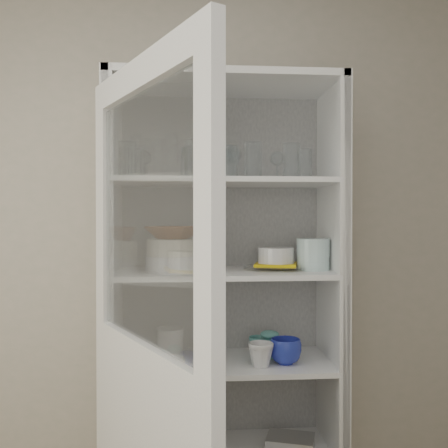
% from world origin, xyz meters
% --- Properties ---
extents(wall_back, '(3.60, 0.02, 2.60)m').
position_xyz_m(wall_back, '(0.00, 1.50, 1.30)').
color(wall_back, '#AEA997').
rests_on(wall_back, ground).
extents(pantry_cabinet, '(1.00, 0.45, 2.10)m').
position_xyz_m(pantry_cabinet, '(0.20, 1.34, 0.94)').
color(pantry_cabinet, silver).
rests_on(pantry_cabinet, floor).
extents(cupboard_door, '(0.44, 0.82, 2.00)m').
position_xyz_m(cupboard_door, '(-0.10, 0.65, 0.87)').
color(cupboard_door, silver).
rests_on(cupboard_door, floor).
extents(tumbler_0, '(0.08, 0.08, 0.15)m').
position_xyz_m(tumbler_0, '(-0.21, 1.16, 1.74)').
color(tumbler_0, silver).
rests_on(tumbler_0, shelf_glass).
extents(tumbler_1, '(0.10, 0.10, 0.15)m').
position_xyz_m(tumbler_1, '(0.06, 1.14, 1.74)').
color(tumbler_1, silver).
rests_on(tumbler_1, shelf_glass).
extents(tumbler_2, '(0.09, 0.09, 0.13)m').
position_xyz_m(tumbler_2, '(0.22, 1.14, 1.73)').
color(tumbler_2, silver).
rests_on(tumbler_2, shelf_glass).
extents(tumbler_3, '(0.08, 0.08, 0.12)m').
position_xyz_m(tumbler_3, '(0.04, 1.17, 1.72)').
color(tumbler_3, silver).
rests_on(tumbler_3, shelf_glass).
extents(tumbler_4, '(0.10, 0.10, 0.15)m').
position_xyz_m(tumbler_4, '(0.48, 1.17, 1.74)').
color(tumbler_4, silver).
rests_on(tumbler_4, shelf_glass).
extents(tumbler_5, '(0.08, 0.08, 0.15)m').
position_xyz_m(tumbler_5, '(0.31, 1.16, 1.74)').
color(tumbler_5, silver).
rests_on(tumbler_5, shelf_glass).
extents(tumbler_6, '(0.07, 0.07, 0.12)m').
position_xyz_m(tumbler_6, '(0.53, 1.15, 1.72)').
color(tumbler_6, silver).
rests_on(tumbler_6, shelf_glass).
extents(tumbler_7, '(0.07, 0.07, 0.13)m').
position_xyz_m(tumbler_7, '(-0.19, 1.27, 1.73)').
color(tumbler_7, silver).
rests_on(tumbler_7, shelf_glass).
extents(tumbler_8, '(0.08, 0.08, 0.14)m').
position_xyz_m(tumbler_8, '(0.06, 1.26, 1.73)').
color(tumbler_8, silver).
rests_on(tumbler_8, shelf_glass).
extents(tumbler_9, '(0.09, 0.09, 0.14)m').
position_xyz_m(tumbler_9, '(0.15, 1.27, 1.73)').
color(tumbler_9, silver).
rests_on(tumbler_9, shelf_glass).
extents(goblet_0, '(0.07, 0.07, 0.15)m').
position_xyz_m(goblet_0, '(-0.16, 1.36, 1.74)').
color(goblet_0, silver).
rests_on(goblet_0, shelf_glass).
extents(goblet_1, '(0.08, 0.08, 0.18)m').
position_xyz_m(goblet_1, '(0.25, 1.39, 1.75)').
color(goblet_1, silver).
rests_on(goblet_1, shelf_glass).
extents(goblet_2, '(0.07, 0.07, 0.17)m').
position_xyz_m(goblet_2, '(0.21, 1.35, 1.74)').
color(goblet_2, silver).
rests_on(goblet_2, shelf_glass).
extents(goblet_3, '(0.07, 0.07, 0.16)m').
position_xyz_m(goblet_3, '(0.46, 1.38, 1.74)').
color(goblet_3, silver).
rests_on(goblet_3, shelf_glass).
extents(plate_stack_front, '(0.24, 0.24, 0.07)m').
position_xyz_m(plate_stack_front, '(-0.02, 1.23, 1.30)').
color(plate_stack_front, silver).
rests_on(plate_stack_front, shelf_plates).
extents(plate_stack_back, '(0.19, 0.19, 0.11)m').
position_xyz_m(plate_stack_back, '(-0.02, 1.37, 1.32)').
color(plate_stack_back, silver).
rests_on(plate_stack_back, shelf_plates).
extents(cream_bowl, '(0.28, 0.28, 0.07)m').
position_xyz_m(cream_bowl, '(-0.02, 1.23, 1.37)').
color(cream_bowl, beige).
rests_on(cream_bowl, plate_stack_front).
extents(terracotta_bowl, '(0.30, 0.30, 0.05)m').
position_xyz_m(terracotta_bowl, '(-0.02, 1.23, 1.43)').
color(terracotta_bowl, '#632F13').
rests_on(terracotta_bowl, cream_bowl).
extents(glass_platter, '(0.32, 0.32, 0.02)m').
position_xyz_m(glass_platter, '(0.43, 1.28, 1.27)').
color(glass_platter, silver).
rests_on(glass_platter, shelf_plates).
extents(yellow_trivet, '(0.22, 0.22, 0.01)m').
position_xyz_m(yellow_trivet, '(0.43, 1.28, 1.28)').
color(yellow_trivet, '#EBAD14').
rests_on(yellow_trivet, glass_platter).
extents(white_ramekin, '(0.18, 0.18, 0.07)m').
position_xyz_m(white_ramekin, '(0.43, 1.28, 1.33)').
color(white_ramekin, silver).
rests_on(white_ramekin, yellow_trivet).
extents(grey_bowl_stack, '(0.14, 0.14, 0.14)m').
position_xyz_m(grey_bowl_stack, '(0.60, 1.25, 1.33)').
color(grey_bowl_stack, silver).
rests_on(grey_bowl_stack, shelf_plates).
extents(mug_blue, '(0.15, 0.15, 0.11)m').
position_xyz_m(mug_blue, '(0.46, 1.20, 0.92)').
color(mug_blue, '#1D34A2').
rests_on(mug_blue, shelf_mugs).
extents(mug_teal, '(0.11, 0.11, 0.09)m').
position_xyz_m(mug_teal, '(0.36, 1.33, 0.90)').
color(mug_teal, '#177A6D').
rests_on(mug_teal, shelf_mugs).
extents(mug_white, '(0.13, 0.13, 0.10)m').
position_xyz_m(mug_white, '(0.35, 1.16, 0.91)').
color(mug_white, silver).
rests_on(mug_white, shelf_mugs).
extents(teal_jar, '(0.09, 0.09, 0.10)m').
position_xyz_m(teal_jar, '(0.41, 1.30, 0.91)').
color(teal_jar, '#177A6D').
rests_on(teal_jar, shelf_mugs).
extents(measuring_cups, '(0.10, 0.10, 0.04)m').
position_xyz_m(measuring_cups, '(-0.13, 1.19, 0.88)').
color(measuring_cups, '#A4A3A9').
rests_on(measuring_cups, shelf_mugs).
extents(white_canister, '(0.14, 0.14, 0.14)m').
position_xyz_m(white_canister, '(-0.04, 1.29, 0.93)').
color(white_canister, silver).
rests_on(white_canister, shelf_mugs).
extents(cream_dish, '(0.29, 0.29, 0.08)m').
position_xyz_m(cream_dish, '(-0.08, 1.29, 0.50)').
color(cream_dish, beige).
rests_on(cream_dish, shelf_bot).
extents(tin_box, '(0.24, 0.20, 0.06)m').
position_xyz_m(tin_box, '(0.49, 1.24, 0.49)').
color(tin_box, '#B7B7B7').
rests_on(tin_box, shelf_bot).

